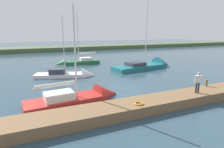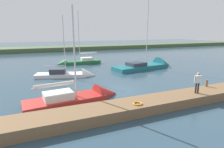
{
  "view_description": "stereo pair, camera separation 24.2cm",
  "coord_description": "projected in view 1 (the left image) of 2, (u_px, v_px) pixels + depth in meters",
  "views": [
    {
      "loc": [
        7.72,
        15.88,
        5.74
      ],
      "look_at": [
        -0.28,
        -2.45,
        1.12
      ],
      "focal_mm": 29.44,
      "sensor_mm": 36.0,
      "label": 1
    },
    {
      "loc": [
        7.49,
        15.97,
        5.74
      ],
      "look_at": [
        -0.28,
        -2.45,
        1.12
      ],
      "focal_mm": 29.44,
      "sensor_mm": 36.0,
      "label": 2
    }
  ],
  "objects": [
    {
      "name": "sailboat_outer_mooring",
      "position": [
        71.0,
        75.0,
        24.0
      ],
      "size": [
        7.94,
        4.07,
        8.59
      ],
      "rotation": [
        0.0,
        0.0,
        2.85
      ],
      "color": "white",
      "rests_on": "ground_plane"
    },
    {
      "name": "ground_plane",
      "position": [
        119.0,
        90.0,
        18.48
      ],
      "size": [
        200.0,
        200.0,
        0.0
      ],
      "primitive_type": "plane",
      "color": "#2D4756"
    },
    {
      "name": "sailboat_near_dock",
      "position": [
        150.0,
        66.0,
        30.11
      ],
      "size": [
        11.37,
        4.6,
        14.1
      ],
      "rotation": [
        0.0,
        0.0,
        3.3
      ],
      "color": "#1E6B75",
      "rests_on": "ground_plane"
    },
    {
      "name": "far_shoreline",
      "position": [
        59.0,
        50.0,
        57.33
      ],
      "size": [
        180.0,
        8.0,
        2.4
      ],
      "primitive_type": "cube",
      "color": "#4C603D",
      "rests_on": "ground_plane"
    },
    {
      "name": "mooring_post_near",
      "position": [
        206.0,
        83.0,
        17.17
      ],
      "size": [
        0.22,
        0.22,
        0.64
      ],
      "primitive_type": "cylinder",
      "color": "brown",
      "rests_on": "dock_pier"
    },
    {
      "name": "sailboat_inner_slip",
      "position": [
        75.0,
        63.0,
        33.14
      ],
      "size": [
        7.96,
        2.03,
        10.17
      ],
      "rotation": [
        0.0,
        0.0,
        0.01
      ],
      "color": "#236638",
      "rests_on": "ground_plane"
    },
    {
      "name": "dock_pier",
      "position": [
        148.0,
        104.0,
        13.89
      ],
      "size": [
        20.04,
        2.27,
        0.74
      ],
      "primitive_type": "cube",
      "color": "brown",
      "rests_on": "ground_plane"
    },
    {
      "name": "person_on_dock",
      "position": [
        198.0,
        81.0,
        15.16
      ],
      "size": [
        0.65,
        0.32,
        1.76
      ],
      "rotation": [
        0.0,
        0.0,
        1.35
      ],
      "color": "#28282D",
      "rests_on": "dock_pier"
    },
    {
      "name": "life_ring_buoy",
      "position": [
        139.0,
        103.0,
        12.95
      ],
      "size": [
        0.66,
        0.66,
        0.1
      ],
      "primitive_type": "torus",
      "color": "orange",
      "rests_on": "dock_pier"
    },
    {
      "name": "sailboat_far_right",
      "position": [
        84.0,
        98.0,
        15.78
      ],
      "size": [
        8.24,
        3.04,
        8.74
      ],
      "rotation": [
        0.0,
        0.0,
        3.25
      ],
      "color": "#B22823",
      "rests_on": "ground_plane"
    }
  ]
}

